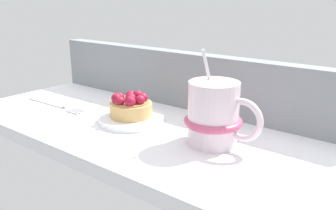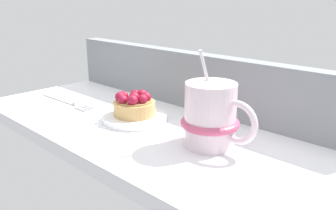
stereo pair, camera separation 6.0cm
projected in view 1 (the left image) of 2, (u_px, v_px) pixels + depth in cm
name	position (u px, v px, depth cm)	size (l,w,h in cm)	color
ground_plane	(141.00, 131.00, 65.44)	(72.48, 31.42, 2.47)	white
window_rail_back	(185.00, 80.00, 73.92)	(71.03, 3.42, 11.41)	gray
dessert_plate	(130.00, 119.00, 66.05)	(12.05, 12.05, 1.11)	white
raspberry_tart	(130.00, 106.00, 65.32)	(7.75, 7.75, 4.51)	tan
coffee_mug	(215.00, 115.00, 55.24)	(12.82, 9.16, 14.90)	silver
dessert_fork	(55.00, 105.00, 75.61)	(17.48, 2.56, 0.60)	#B7B7BC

